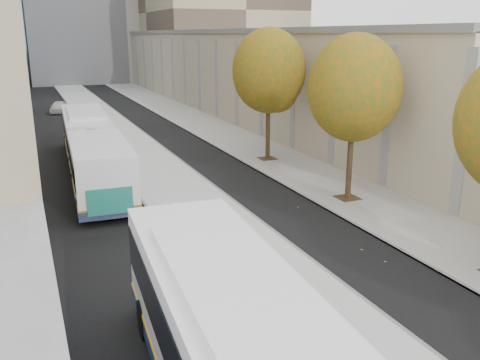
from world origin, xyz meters
TOP-DOWN VIEW (x-y plane):
  - bus_platform at (-3.88, 35.00)m, footprint 4.25×150.00m
  - sidewalk at (4.12, 35.00)m, footprint 4.75×150.00m
  - building_tan at (15.50, 64.00)m, footprint 18.00×92.00m
  - tree_d at (3.60, 22.00)m, footprint 4.40×4.40m
  - tree_e at (3.60, 31.00)m, footprint 4.60×4.60m
  - bus_far at (-7.34, 31.79)m, footprint 3.55×18.12m
  - distant_car at (-7.29, 57.86)m, footprint 2.31×3.84m

SIDE VIEW (x-z plane):
  - sidewalk at x=4.12m, z-range 0.00..0.08m
  - bus_platform at x=-3.88m, z-range 0.00..0.15m
  - distant_car at x=-7.29m, z-range 0.00..1.22m
  - bus_far at x=-7.34m, z-range 0.14..3.14m
  - building_tan at x=15.50m, z-range 0.00..8.00m
  - tree_d at x=3.60m, z-range 1.67..9.27m
  - tree_e at x=3.60m, z-range 1.73..9.64m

